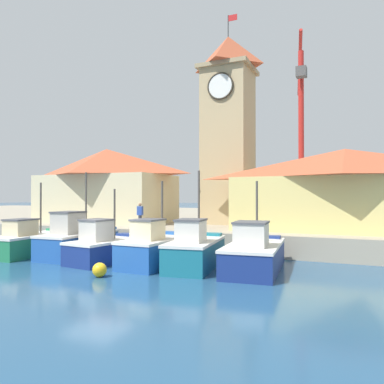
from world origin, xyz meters
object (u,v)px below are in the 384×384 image
object	(u,v)px
fishing_boat_far_left	(32,242)
fishing_boat_left_inner	(106,247)
fishing_boat_mid_right	(254,254)
dock_worker_near_tower	(140,215)
clock_tower	(228,125)
warehouse_right	(345,189)
port_crane_near	(301,149)
fishing_boat_left_outer	(78,241)
mooring_buoy	(100,270)
fishing_boat_mid_left	(156,249)
fishing_boat_center	(195,250)
warehouse_left	(106,185)

from	to	relation	value
fishing_boat_far_left	fishing_boat_left_inner	distance (m)	5.12
fishing_boat_mid_right	dock_worker_near_tower	size ratio (longest dim) A/B	3.35
clock_tower	dock_worker_near_tower	bearing A→B (deg)	-118.88
warehouse_right	port_crane_near	world-z (taller)	port_crane_near
fishing_boat_left_outer	mooring_buoy	world-z (taller)	fishing_boat_left_outer
clock_tower	fishing_boat_mid_left	bearing A→B (deg)	-88.76
fishing_boat_far_left	fishing_boat_left_inner	bearing A→B (deg)	-1.24
fishing_boat_center	warehouse_right	bearing A→B (deg)	53.68
warehouse_left	fishing_boat_far_left	bearing A→B (deg)	-78.77
fishing_boat_mid_left	dock_worker_near_tower	size ratio (longest dim) A/B	2.72
fishing_boat_left_outer	mooring_buoy	size ratio (longest dim) A/B	8.72
fishing_boat_mid_right	clock_tower	bearing A→B (deg)	114.22
fishing_boat_left_outer	port_crane_near	xyz separation A→B (m)	(8.36, 23.84, 7.26)
fishing_boat_left_outer	dock_worker_near_tower	xyz separation A→B (m)	(1.29, 4.18, 1.21)
fishing_boat_center	warehouse_right	world-z (taller)	warehouse_right
fishing_boat_left_inner	fishing_boat_center	xyz separation A→B (m)	(4.60, 0.42, 0.06)
fishing_boat_mid_left	fishing_boat_left_outer	bearing A→B (deg)	173.80
fishing_boat_far_left	mooring_buoy	world-z (taller)	fishing_boat_far_left
fishing_boat_far_left	warehouse_right	size ratio (longest dim) A/B	0.38
fishing_boat_center	port_crane_near	world-z (taller)	port_crane_near
fishing_boat_far_left	fishing_boat_mid_right	xyz separation A→B (m)	(12.35, 0.71, 0.03)
fishing_boat_left_outer	clock_tower	world-z (taller)	clock_tower
warehouse_left	dock_worker_near_tower	distance (m)	7.38
clock_tower	dock_worker_near_tower	size ratio (longest dim) A/B	9.66
fishing_boat_center	fishing_boat_left_inner	bearing A→B (deg)	-174.79
fishing_boat_left_outer	fishing_boat_mid_right	distance (m)	9.69
fishing_boat_left_outer	dock_worker_near_tower	bearing A→B (deg)	72.88
mooring_buoy	warehouse_right	bearing A→B (deg)	52.90
fishing_boat_mid_right	port_crane_near	size ratio (longest dim) A/B	0.28
warehouse_right	dock_worker_near_tower	xyz separation A→B (m)	(-11.80, -3.65, -1.62)
port_crane_near	dock_worker_near_tower	size ratio (longest dim) A/B	11.92
fishing_boat_mid_left	clock_tower	bearing A→B (deg)	91.24
fishing_boat_far_left	fishing_boat_center	world-z (taller)	fishing_boat_center
fishing_boat_mid_left	clock_tower	size ratio (longest dim) A/B	0.28
fishing_boat_far_left	fishing_boat_mid_left	bearing A→B (deg)	0.77
fishing_boat_left_inner	warehouse_left	xyz separation A→B (m)	(-6.91, 9.10, 3.43)
clock_tower	fishing_boat_left_outer	bearing A→B (deg)	-114.54
warehouse_right	fishing_boat_center	bearing A→B (deg)	-126.32
fishing_boat_center	clock_tower	world-z (taller)	clock_tower
dock_worker_near_tower	fishing_boat_mid_left	bearing A→B (deg)	-50.93
fishing_boat_left_outer	clock_tower	size ratio (longest dim) A/B	0.32
mooring_buoy	fishing_boat_mid_left	bearing A→B (deg)	76.10
fishing_boat_center	fishing_boat_mid_right	bearing A→B (deg)	8.78
clock_tower	port_crane_near	distance (m)	13.58
dock_worker_near_tower	warehouse_left	bearing A→B (deg)	144.12
clock_tower	mooring_buoy	distance (m)	16.64
fishing_boat_mid_left	warehouse_left	distance (m)	13.50
fishing_boat_left_inner	dock_worker_near_tower	size ratio (longest dim) A/B	2.68
fishing_boat_mid_right	dock_worker_near_tower	xyz separation A→B (m)	(-8.40, 4.13, 1.29)
fishing_boat_left_inner	clock_tower	xyz separation A→B (m)	(2.43, 11.49, 7.84)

